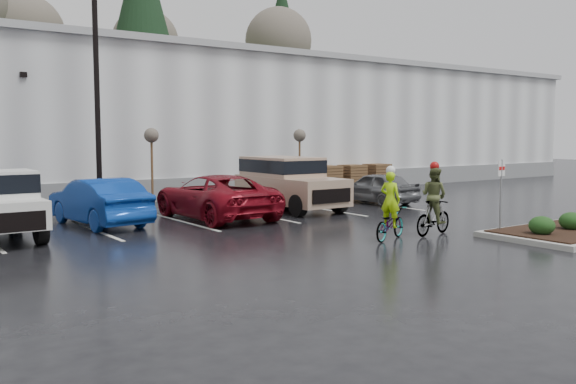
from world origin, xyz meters
TOP-DOWN VIEW (x-y plane):
  - ground at (0.00, 0.00)m, footprint 120.00×120.00m
  - warehouse at (0.00, 21.99)m, footprint 60.50×15.50m
  - wooded_ridge at (0.00, 45.00)m, footprint 80.00×25.00m
  - lamppost at (-4.00, 12.00)m, footprint 0.50×1.00m
  - sapling_mid at (-1.50, 13.00)m, footprint 0.60×0.60m
  - sapling_east at (6.00, 13.00)m, footprint 0.60×0.60m
  - pallet_stack_a at (8.50, 14.00)m, footprint 1.20×1.20m
  - pallet_stack_b at (10.20, 14.00)m, footprint 1.20×1.20m
  - pallet_stack_c at (12.00, 14.00)m, footprint 1.20×1.20m
  - shrub_a at (4.00, -1.00)m, footprint 0.70×0.70m
  - shrub_b at (5.50, -1.00)m, footprint 0.70×0.70m
  - fire_lane_sign at (3.80, 0.20)m, footprint 0.30×0.05m
  - car_blue at (-5.05, 8.92)m, footprint 2.13×4.79m
  - car_red at (-1.21, 8.19)m, footprint 2.57×5.55m
  - suv_tan at (2.37, 8.66)m, footprint 2.20×5.10m
  - car_grey at (6.68, 8.42)m, footprint 1.80×4.03m
  - cyclist_hivis at (0.65, 1.50)m, footprint 1.80×1.16m
  - cyclist_olive at (2.25, 1.34)m, footprint 1.71×0.85m

SIDE VIEW (x-z plane):
  - ground at x=0.00m, z-range 0.00..0.00m
  - shrub_a at x=4.00m, z-range 0.15..0.67m
  - shrub_b at x=5.50m, z-range 0.15..0.67m
  - cyclist_hivis at x=0.65m, z-range -0.38..1.68m
  - car_grey at x=6.68m, z-range 0.00..1.35m
  - pallet_stack_a at x=8.50m, z-range 0.00..1.35m
  - pallet_stack_b at x=10.20m, z-range 0.00..1.35m
  - pallet_stack_c at x=12.00m, z-range 0.00..1.35m
  - car_blue at x=-5.05m, z-range 0.00..1.53m
  - car_red at x=-1.21m, z-range 0.00..1.54m
  - cyclist_olive at x=2.25m, z-range -0.28..1.86m
  - suv_tan at x=2.37m, z-range 0.00..2.06m
  - fire_lane_sign at x=3.80m, z-range 0.31..2.51m
  - sapling_mid at x=-1.50m, z-range 1.13..4.33m
  - sapling_east at x=6.00m, z-range 1.13..4.33m
  - wooded_ridge at x=0.00m, z-range 0.00..6.00m
  - warehouse at x=0.00m, z-range 0.05..7.25m
  - lamppost at x=-4.00m, z-range 1.07..10.30m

